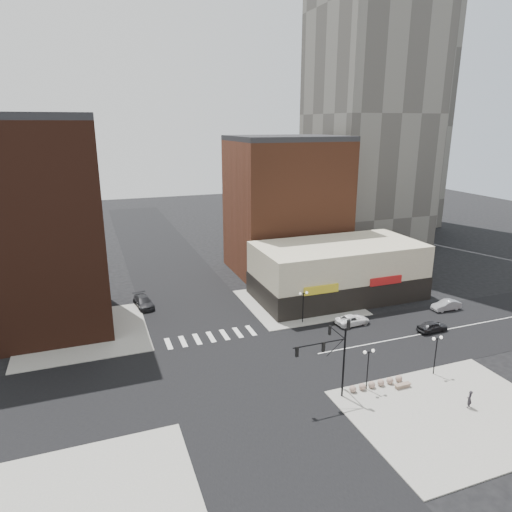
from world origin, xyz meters
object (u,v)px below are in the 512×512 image
street_lamp_ne (303,299)px  street_lamp_se_a (368,359)px  street_lamp_se_b (437,346)px  dark_sedan_north (143,302)px  traffic_signal (333,349)px  dark_sedan_east (432,326)px  stone_bench (403,385)px  silver_sedan (446,305)px  white_suv (352,320)px  pedestrian (469,399)px

street_lamp_ne → street_lamp_se_a: bearing=-93.6°
street_lamp_se_b → dark_sedan_north: 38.41m
traffic_signal → street_lamp_se_a: (3.76, -0.17, -1.67)m
dark_sedan_east → stone_bench: (-11.45, -9.21, -0.35)m
street_lamp_se_a → stone_bench: 4.65m
dark_sedan_north → dark_sedan_east: bearing=-40.0°
street_lamp_ne → stone_bench: (2.44, -17.00, -2.96)m
silver_sedan → street_lamp_ne: bearing=-97.8°
traffic_signal → dark_sedan_east: (18.65, 8.04, -4.29)m
silver_sedan → dark_sedan_north: 41.91m
street_lamp_se_a → street_lamp_ne: (1.00, 16.00, 0.00)m
silver_sedan → dark_sedan_north: (-38.90, 15.58, 0.06)m
street_lamp_se_a → white_suv: size_ratio=0.92×
street_lamp_se_a → street_lamp_se_b: size_ratio=1.00×
white_suv → dark_sedan_north: dark_sedan_north is taller
stone_bench → street_lamp_se_a: bearing=163.6°
street_lamp_se_b → pedestrian: bearing=-100.4°
dark_sedan_east → pedestrian: bearing=147.7°
dark_sedan_east → stone_bench: 14.70m
traffic_signal → stone_bench: (7.20, -1.17, -4.63)m
street_lamp_se_b → silver_sedan: street_lamp_se_b is taller
street_lamp_se_b → pedestrian: (-1.06, -5.75, -2.33)m
street_lamp_se_a → pedestrian: bearing=-39.6°
white_suv → dark_sedan_north: bearing=54.8°
dark_sedan_north → silver_sedan: bearing=-29.6°
stone_bench → white_suv: bearing=76.8°
street_lamp_se_a → silver_sedan: bearing=31.4°
dark_sedan_east → pedestrian: pedestrian is taller
street_lamp_se_a → pedestrian: 9.31m
white_suv → silver_sedan: (14.63, -0.39, 0.06)m
traffic_signal → silver_sedan: size_ratio=1.86×
street_lamp_ne → white_suv: (5.77, -2.57, -2.66)m
dark_sedan_north → pedestrian: (24.44, -34.36, 0.22)m
pedestrian → street_lamp_ne: bearing=-100.2°
street_lamp_ne → dark_sedan_east: 16.14m
silver_sedan → pedestrian: pedestrian is taller
dark_sedan_east → silver_sedan: (6.51, 4.83, 0.01)m
street_lamp_se_a → dark_sedan_north: bearing=121.4°
street_lamp_se_a → dark_sedan_east: (14.89, 8.21, -2.62)m
white_suv → dark_sedan_east: dark_sedan_east is taller
traffic_signal → street_lamp_ne: traffic_signal is taller
traffic_signal → silver_sedan: bearing=27.1°
white_suv → stone_bench: (-3.33, -14.43, -0.30)m
traffic_signal → pedestrian: (10.71, -5.92, -4.00)m
dark_sedan_north → stone_bench: dark_sedan_north is taller
white_suv → stone_bench: 14.82m
street_lamp_ne → silver_sedan: bearing=-8.3°
street_lamp_se_b → stone_bench: size_ratio=2.49×
street_lamp_se_a → street_lamp_se_b: same height
traffic_signal → stone_bench: 8.64m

